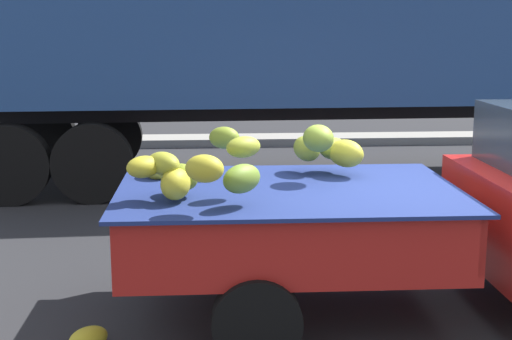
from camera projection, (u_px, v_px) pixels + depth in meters
name	position (u px, v px, depth m)	size (l,w,h in m)	color
ground	(416.00, 305.00, 6.21)	(220.00, 220.00, 0.00)	#28282B
curb_strip	(295.00, 140.00, 14.59)	(80.00, 0.80, 0.16)	gray
semi_trailer	(336.00, 12.00, 10.82)	(12.08, 2.99, 3.95)	navy
fallen_banana_bunch_near_tailgate	(88.00, 339.00, 5.34)	(0.32, 0.22, 0.17)	gold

